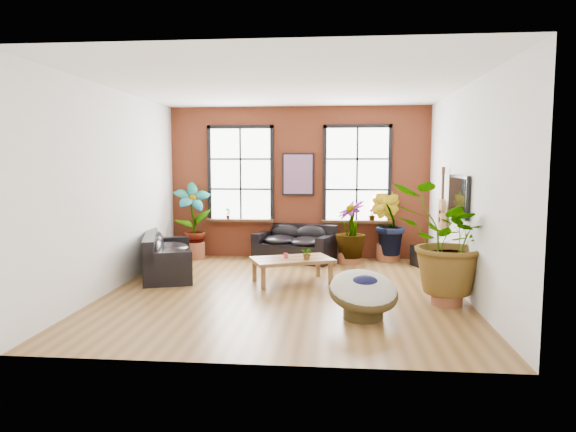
% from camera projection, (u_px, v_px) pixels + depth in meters
% --- Properties ---
extents(room, '(6.04, 6.54, 3.54)m').
position_uv_depth(room, '(286.00, 190.00, 8.84)').
color(room, brown).
rests_on(room, ground).
extents(sofa_back, '(1.96, 1.42, 0.81)m').
position_uv_depth(sofa_back, '(295.00, 244.00, 11.66)').
color(sofa_back, black).
rests_on(sofa_back, ground).
extents(sofa_left, '(1.47, 2.26, 0.83)m').
position_uv_depth(sofa_left, '(165.00, 256.00, 10.12)').
color(sofa_left, black).
rests_on(sofa_left, ground).
extents(coffee_table, '(1.64, 1.31, 0.55)m').
position_uv_depth(coffee_table, '(292.00, 261.00, 9.47)').
color(coffee_table, brown).
rests_on(coffee_table, ground).
extents(papasan_chair, '(1.20, 1.21, 0.74)m').
position_uv_depth(papasan_chair, '(363.00, 292.00, 7.30)').
color(papasan_chair, '#3A2E14').
rests_on(papasan_chair, ground).
extents(poster, '(0.74, 0.06, 0.98)m').
position_uv_depth(poster, '(298.00, 174.00, 11.83)').
color(poster, black).
rests_on(poster, room).
extents(tv_wall_unit, '(0.13, 1.86, 1.20)m').
position_uv_depth(tv_wall_unit, '(453.00, 201.00, 9.05)').
color(tv_wall_unit, black).
rests_on(tv_wall_unit, room).
extents(media_box, '(0.65, 0.59, 0.44)m').
position_uv_depth(media_box, '(426.00, 256.00, 11.03)').
color(media_box, black).
rests_on(media_box, ground).
extents(pot_back_left, '(0.65, 0.65, 0.39)m').
position_uv_depth(pot_back_left, '(193.00, 250.00, 11.87)').
color(pot_back_left, brown).
rests_on(pot_back_left, ground).
extents(pot_back_right, '(0.59, 0.59, 0.38)m').
position_uv_depth(pot_back_right, '(388.00, 252.00, 11.63)').
color(pot_back_right, brown).
rests_on(pot_back_right, ground).
extents(pot_right_wall, '(0.59, 0.59, 0.35)m').
position_uv_depth(pot_right_wall, '(447.00, 293.00, 8.04)').
color(pot_right_wall, brown).
rests_on(pot_right_wall, ground).
extents(pot_mid, '(0.54, 0.54, 0.37)m').
position_uv_depth(pot_mid, '(349.00, 255.00, 11.32)').
color(pot_mid, brown).
rests_on(pot_mid, ground).
extents(floor_plant_back_left, '(1.01, 0.85, 1.62)m').
position_uv_depth(floor_plant_back_left, '(193.00, 217.00, 11.79)').
color(floor_plant_back_left, '#234F15').
rests_on(floor_plant_back_left, ground).
extents(floor_plant_back_right, '(1.01, 0.98, 1.43)m').
position_uv_depth(floor_plant_back_right, '(387.00, 223.00, 11.52)').
color(floor_plant_back_right, '#234F15').
rests_on(floor_plant_back_right, ground).
extents(floor_plant_right_wall, '(2.00, 1.90, 1.74)m').
position_uv_depth(floor_plant_right_wall, '(446.00, 239.00, 7.97)').
color(floor_plant_right_wall, '#234F15').
rests_on(floor_plant_right_wall, ground).
extents(floor_plant_mid, '(0.95, 0.95, 1.25)m').
position_uv_depth(floor_plant_mid, '(351.00, 229.00, 11.23)').
color(floor_plant_mid, '#234F15').
rests_on(floor_plant_mid, ground).
extents(table_plant, '(0.27, 0.26, 0.24)m').
position_uv_depth(table_plant, '(307.00, 253.00, 9.31)').
color(table_plant, '#234F15').
rests_on(table_plant, coffee_table).
extents(sill_plant_left, '(0.17, 0.17, 0.27)m').
position_uv_depth(sill_plant_left, '(228.00, 213.00, 12.02)').
color(sill_plant_left, '#234F15').
rests_on(sill_plant_left, room).
extents(sill_plant_right, '(0.19, 0.19, 0.27)m').
position_uv_depth(sill_plant_right, '(372.00, 215.00, 11.72)').
color(sill_plant_right, '#234F15').
rests_on(sill_plant_right, room).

